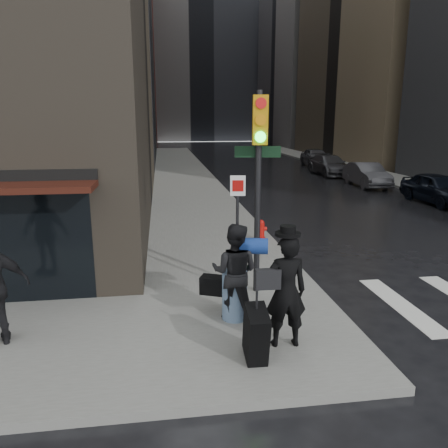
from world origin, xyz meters
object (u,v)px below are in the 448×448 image
(man_overcoat, at_px, (280,298))
(parked_car_3, at_px, (329,165))
(fire_hydrant, at_px, (261,231))
(parked_car_1, at_px, (438,188))
(parked_car_4, at_px, (316,157))
(parked_car_2, at_px, (367,175))
(man_jeans, at_px, (234,272))
(traffic_light, at_px, (257,167))

(man_overcoat, bearing_deg, parked_car_3, -112.05)
(man_overcoat, xyz_separation_m, fire_hydrant, (1.21, 6.62, -0.60))
(parked_car_1, distance_m, parked_car_4, 16.78)
(parked_car_1, relative_size, parked_car_2, 1.00)
(man_overcoat, distance_m, parked_car_4, 31.06)
(man_jeans, relative_size, parked_car_2, 0.45)
(parked_car_3, xyz_separation_m, parked_car_4, (0.98, 5.59, 0.06))
(man_jeans, distance_m, fire_hydrant, 5.72)
(parked_car_4, bearing_deg, fire_hydrant, -110.21)
(fire_hydrant, bearing_deg, man_jeans, -108.08)
(parked_car_4, bearing_deg, parked_car_1, -86.60)
(man_jeans, xyz_separation_m, parked_car_3, (10.63, 22.21, -0.39))
(parked_car_1, bearing_deg, man_overcoat, -133.55)
(traffic_light, bearing_deg, parked_car_2, 64.25)
(traffic_light, xyz_separation_m, parked_car_4, (10.93, 26.59, -2.18))
(man_overcoat, height_order, traffic_light, traffic_light)
(parked_car_1, relative_size, parked_car_3, 0.87)
(parked_car_2, bearing_deg, traffic_light, -120.25)
(man_overcoat, relative_size, traffic_light, 0.49)
(fire_hydrant, bearing_deg, traffic_light, -104.68)
(parked_car_2, distance_m, parked_car_3, 5.59)
(man_jeans, relative_size, parked_car_3, 0.39)
(parked_car_3, bearing_deg, man_overcoat, -114.11)
(parked_car_2, distance_m, parked_car_4, 11.22)
(man_jeans, distance_m, parked_car_1, 15.99)
(fire_hydrant, relative_size, parked_car_4, 0.15)
(traffic_light, bearing_deg, parked_car_4, 75.10)
(traffic_light, height_order, fire_hydrant, traffic_light)
(traffic_light, xyz_separation_m, fire_hydrant, (1.10, 4.19, -2.50))
(fire_hydrant, bearing_deg, parked_car_2, 51.31)
(traffic_light, distance_m, parked_car_2, 18.55)
(fire_hydrant, bearing_deg, parked_car_4, 66.29)
(parked_car_1, height_order, parked_car_3, parked_car_1)
(man_jeans, bearing_deg, man_overcoat, 137.14)
(parked_car_2, bearing_deg, fire_hydrant, -125.73)
(parked_car_3, bearing_deg, parked_car_4, 79.26)
(traffic_light, distance_m, parked_car_1, 14.84)
(man_overcoat, xyz_separation_m, parked_car_4, (11.05, 29.02, -0.28))
(traffic_light, relative_size, parked_car_1, 1.02)
(man_overcoat, height_order, fire_hydrant, man_overcoat)
(fire_hydrant, xyz_separation_m, parked_car_1, (9.81, 5.63, 0.28))
(man_overcoat, xyz_separation_m, parked_car_2, (10.20, 17.84, -0.35))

